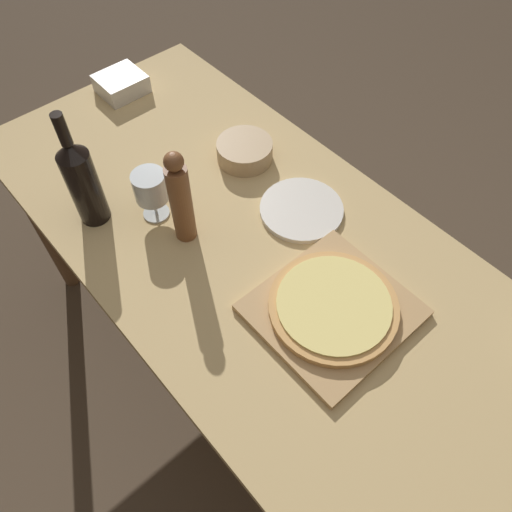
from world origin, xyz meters
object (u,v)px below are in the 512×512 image
wine_bottle (82,181)px  small_bowl (245,151)px  wine_glass (150,188)px  pizza (335,304)px  pepper_mill (180,199)px

wine_bottle → small_bowl: wine_bottle is taller
wine_glass → small_bowl: 0.32m
pizza → wine_bottle: 0.67m
pizza → wine_bottle: (-0.26, 0.61, 0.10)m
wine_bottle → pepper_mill: (0.14, -0.21, 0.00)m
pepper_mill → small_bowl: pepper_mill is taller
pizza → small_bowl: (0.18, 0.52, -0.00)m
pepper_mill → wine_glass: size_ratio=1.95×
wine_bottle → small_bowl: 0.46m
pepper_mill → wine_glass: pepper_mill is taller
pizza → pepper_mill: pepper_mill is taller
wine_bottle → pepper_mill: wine_bottle is taller
pepper_mill → small_bowl: (0.29, 0.11, -0.10)m
pizza → small_bowl: 0.55m
pizza → pepper_mill: bearing=106.4°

